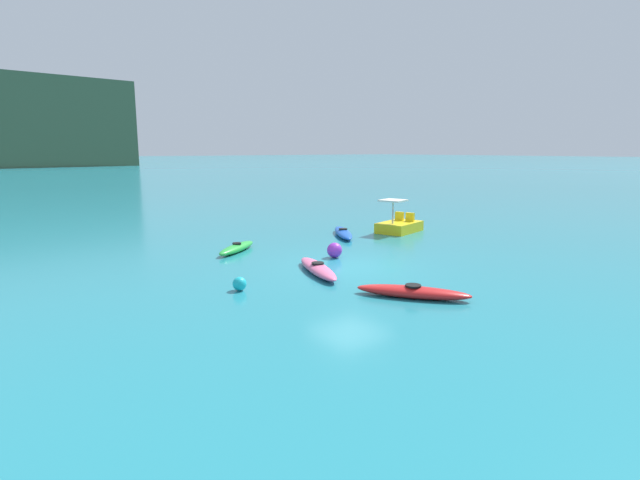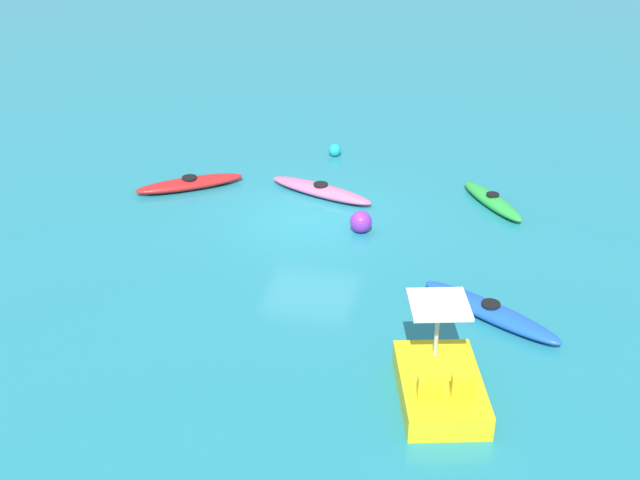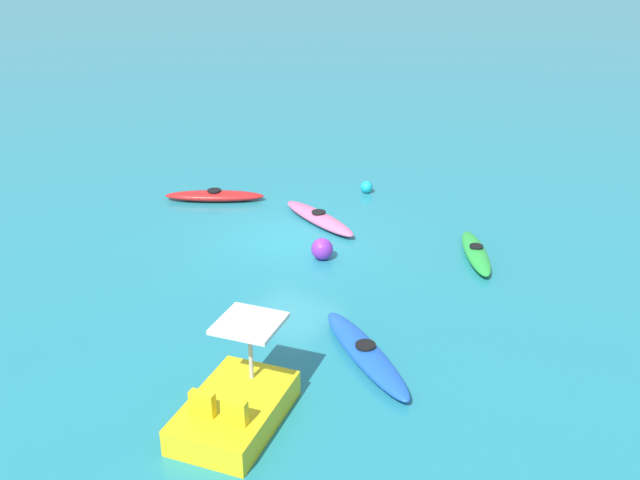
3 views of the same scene
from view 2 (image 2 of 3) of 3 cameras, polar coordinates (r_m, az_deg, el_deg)
The scene contains 8 objects.
ground_plane at distance 21.83m, azimuth -0.72°, elevation 1.63°, with size 600.00×600.00×0.00m, color teal.
kayak_blue at distance 17.80m, azimuth 12.02°, elevation -4.98°, with size 2.39×3.31×0.37m.
kayak_green at distance 22.94m, azimuth 12.16°, elevation 2.77°, with size 2.62×2.06×0.37m.
kayak_pink at distance 23.06m, azimuth 0.05°, elevation 3.56°, with size 1.75×3.36×0.37m.
kayak_red at distance 23.82m, azimuth -9.25°, elevation 4.00°, with size 2.38×3.02×0.37m.
pedal_boat_yellow at distance 15.24m, azimuth 8.56°, elevation -10.08°, with size 2.70×2.06×1.68m.
buoy_cyan at distance 25.89m, azimuth 1.06°, elevation 6.43°, with size 0.41×0.41×0.41m, color #19B7C6.
buoy_purple at distance 20.96m, azimuth 2.93°, elevation 1.31°, with size 0.58×0.58×0.58m, color purple.
Camera 2 is at (19.03, 4.70, 9.60)m, focal length 44.92 mm.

